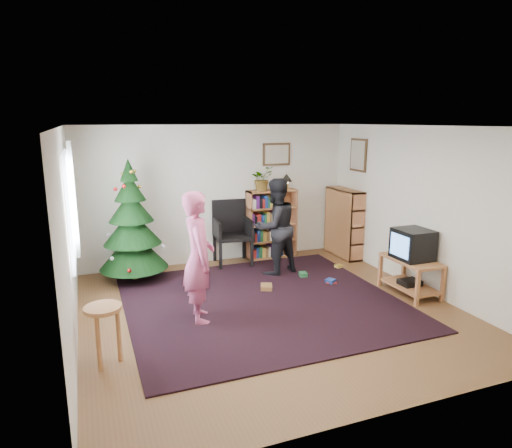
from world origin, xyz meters
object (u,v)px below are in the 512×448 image
object	(u,v)px
potted_plant	(262,179)
stool	(104,319)
tv_stand	(410,273)
bookshelf_right	(344,222)
bookshelf_back	(272,223)
person_by_chair	(275,227)
table_lamp	(287,179)
picture_back	(276,154)
christmas_tree	(132,231)
armchair	(230,229)
picture_right	(358,155)
person_standing	(198,257)
crt_tv	(413,244)

from	to	relation	value
potted_plant	stool	bearing A→B (deg)	-134.86
tv_stand	bookshelf_right	bearing A→B (deg)	86.75
bookshelf_back	person_by_chair	xyz separation A→B (m)	(-0.32, -0.93, 0.16)
potted_plant	table_lamp	size ratio (longest dim) A/B	1.52
picture_back	christmas_tree	world-z (taller)	picture_back
picture_back	armchair	distance (m)	1.66
potted_plant	armchair	bearing A→B (deg)	-176.10
picture_right	christmas_tree	xyz separation A→B (m)	(-4.08, 0.18, -1.12)
picture_right	christmas_tree	size ratio (longest dim) A/B	0.30
bookshelf_right	potted_plant	world-z (taller)	potted_plant
person_standing	person_by_chair	world-z (taller)	person_standing
person_by_chair	picture_back	bearing A→B (deg)	-127.27
christmas_tree	crt_tv	distance (m)	4.37
person_standing	bookshelf_right	bearing A→B (deg)	-55.12
christmas_tree	bookshelf_back	distance (m)	2.65
picture_back	christmas_tree	distance (m)	3.03
bookshelf_back	potted_plant	bearing A→B (deg)	180.00
crt_tv	table_lamp	xyz separation A→B (m)	(-0.91, 2.52, 0.72)
christmas_tree	stool	size ratio (longest dim) A/B	3.03
bookshelf_back	person_standing	world-z (taller)	person_standing
armchair	person_standing	size ratio (longest dim) A/B	0.67
bookshelf_right	stool	distance (m)	5.24
picture_back	person_standing	distance (m)	3.41
tv_stand	crt_tv	distance (m)	0.45
picture_right	crt_tv	xyz separation A→B (m)	(-0.26, -1.93, -1.17)
picture_right	bookshelf_back	bearing A→B (deg)	158.15
christmas_tree	crt_tv	world-z (taller)	christmas_tree
table_lamp	bookshelf_right	bearing A→B (deg)	-21.55
tv_stand	crt_tv	bearing A→B (deg)	180.00
christmas_tree	armchair	xyz separation A→B (m)	(1.78, 0.36, -0.20)
bookshelf_back	person_by_chair	size ratio (longest dim) A/B	0.79
picture_back	tv_stand	bearing A→B (deg)	-68.05
picture_right	tv_stand	bearing A→B (deg)	-97.53
tv_stand	crt_tv	size ratio (longest dim) A/B	1.79
picture_back	person_by_chair	bearing A→B (deg)	-113.70
christmas_tree	person_by_chair	bearing A→B (deg)	-12.85
christmas_tree	person_by_chair	xyz separation A→B (m)	(2.29, -0.52, -0.01)
picture_right	table_lamp	size ratio (longest dim) A/B	2.04
tv_stand	armchair	world-z (taller)	armchair
picture_right	stool	bearing A→B (deg)	-152.55
bookshelf_back	armchair	size ratio (longest dim) A/B	1.13
christmas_tree	stool	distance (m)	2.70
picture_right	bookshelf_back	size ratio (longest dim) A/B	0.46
christmas_tree	potted_plant	size ratio (longest dim) A/B	4.46
armchair	table_lamp	xyz separation A→B (m)	(1.14, 0.04, 0.87)
person_by_chair	table_lamp	world-z (taller)	person_by_chair
tv_stand	armchair	size ratio (longest dim) A/B	0.80
bookshelf_back	tv_stand	distance (m)	2.82
picture_right	stool	world-z (taller)	picture_right
armchair	stool	world-z (taller)	armchair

